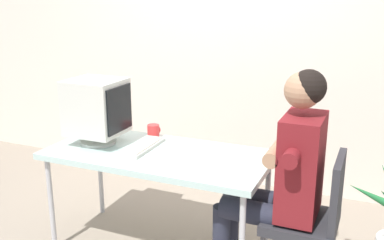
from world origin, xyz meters
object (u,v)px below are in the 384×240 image
Objects in this scene: office_chair at (312,215)px; person_seated at (282,172)px; desk_mug at (154,131)px; keyboard at (143,146)px; crt_monitor at (97,108)px; desk at (158,159)px.

office_chair is 0.64× the size of person_seated.
desk_mug is (-1.20, 0.31, 0.28)m from office_chair.
desk_mug reaches higher than keyboard.
crt_monitor is 1.33m from person_seated.
keyboard is 0.97m from person_seated.
person_seated reaches higher than keyboard.
office_chair is 1.27m from desk_mug.
desk is 0.56m from crt_monitor.
crt_monitor is 0.34× the size of person_seated.
crt_monitor is at bearing 179.80° from desk.
desk is 1.11× the size of person_seated.
desk_mug is at bearing 163.11° from person_seated.
person_seated is at bearing -16.89° from desk_mug.
desk is at bearing -56.90° from desk_mug.
crt_monitor is 1.58m from office_chair.
desk is 0.84m from person_seated.
crt_monitor reaches higher than keyboard.
keyboard is at bearing -79.82° from desk_mug.
desk is at bearing -0.20° from crt_monitor.
desk is 1.72× the size of office_chair.
desk is at bearing 177.04° from person_seated.
desk_mug is (-0.04, 0.24, 0.03)m from keyboard.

